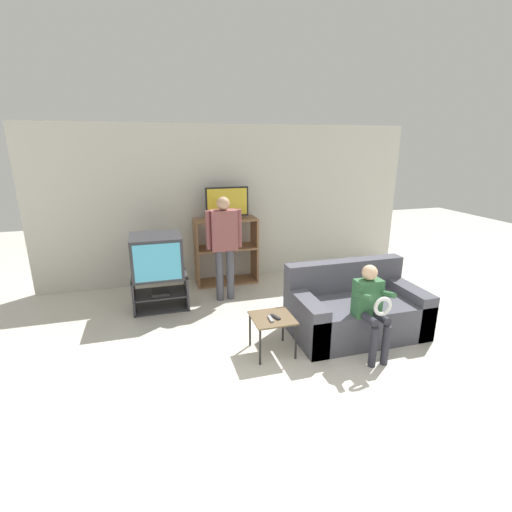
# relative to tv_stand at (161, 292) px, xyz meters

# --- Properties ---
(ground_plane) EXTENTS (18.00, 18.00, 0.00)m
(ground_plane) POSITION_rel_tv_stand_xyz_m (1.31, -2.88, -0.25)
(ground_plane) COLOR beige
(wall_back) EXTENTS (6.40, 0.06, 2.60)m
(wall_back) POSITION_rel_tv_stand_xyz_m (1.31, 1.05, 1.05)
(wall_back) COLOR beige
(wall_back) RESTS_ON ground_plane
(tv_stand) EXTENTS (0.77, 0.48, 0.50)m
(tv_stand) POSITION_rel_tv_stand_xyz_m (0.00, 0.00, 0.00)
(tv_stand) COLOR #38383D
(tv_stand) RESTS_ON ground_plane
(television_main) EXTENTS (0.68, 0.66, 0.59)m
(television_main) POSITION_rel_tv_stand_xyz_m (-0.01, -0.00, 0.55)
(television_main) COLOR #2D2D33
(television_main) RESTS_ON tv_stand
(media_shelf) EXTENTS (1.03, 0.43, 1.11)m
(media_shelf) POSITION_rel_tv_stand_xyz_m (1.13, 0.76, 0.32)
(media_shelf) COLOR #8E6642
(media_shelf) RESTS_ON ground_plane
(television_flat) EXTENTS (0.70, 0.20, 0.52)m
(television_flat) POSITION_rel_tv_stand_xyz_m (1.16, 0.74, 1.11)
(television_flat) COLOR black
(television_flat) RESTS_ON media_shelf
(snack_table) EXTENTS (0.46, 0.46, 0.44)m
(snack_table) POSITION_rel_tv_stand_xyz_m (1.16, -1.58, 0.14)
(snack_table) COLOR brown
(snack_table) RESTS_ON ground_plane
(remote_control_black) EXTENTS (0.08, 0.15, 0.02)m
(remote_control_black) POSITION_rel_tv_stand_xyz_m (1.19, -1.60, 0.20)
(remote_control_black) COLOR #232328
(remote_control_black) RESTS_ON snack_table
(remote_control_white) EXTENTS (0.04, 0.15, 0.02)m
(remote_control_white) POSITION_rel_tv_stand_xyz_m (1.12, -1.64, 0.20)
(remote_control_white) COLOR gray
(remote_control_white) RESTS_ON snack_table
(couch) EXTENTS (1.60, 0.91, 0.85)m
(couch) POSITION_rel_tv_stand_xyz_m (2.31, -1.40, 0.05)
(couch) COLOR #4C4C56
(couch) RESTS_ON ground_plane
(person_standing_adult) EXTENTS (0.53, 0.20, 1.57)m
(person_standing_adult) POSITION_rel_tv_stand_xyz_m (0.96, 0.06, 0.70)
(person_standing_adult) COLOR #4C4C56
(person_standing_adult) RESTS_ON ground_plane
(person_seated_child) EXTENTS (0.33, 0.43, 1.04)m
(person_seated_child) POSITION_rel_tv_stand_xyz_m (2.17, -1.93, 0.37)
(person_seated_child) COLOR #2D2D38
(person_seated_child) RESTS_ON ground_plane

